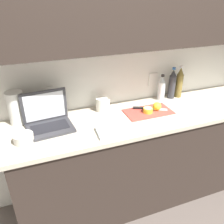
{
  "coord_description": "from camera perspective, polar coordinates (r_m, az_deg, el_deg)",
  "views": [
    {
      "loc": [
        -0.88,
        -1.53,
        1.82
      ],
      "look_at": [
        -0.31,
        -0.01,
        0.98
      ],
      "focal_mm": 38.0,
      "sensor_mm": 36.0,
      "label": 1
    }
  ],
  "objects": [
    {
      "name": "ground_plane",
      "position": [
        2.54,
        6.72,
        -18.65
      ],
      "size": [
        12.0,
        12.0,
        0.0
      ],
      "primitive_type": "plane",
      "color": "#564C47",
      "rests_on": "ground"
    },
    {
      "name": "dish_towel",
      "position": [
        1.72,
        0.04,
        -4.61
      ],
      "size": [
        0.23,
        0.17,
        0.02
      ],
      "primitive_type": "cube",
      "rotation": [
        0.0,
        0.0,
        -0.07
      ],
      "color": "white",
      "rests_on": "counter_unit"
    },
    {
      "name": "bowl_white",
      "position": [
        1.71,
        -20.5,
        -5.93
      ],
      "size": [
        0.13,
        0.13,
        0.06
      ],
      "color": "beige",
      "rests_on": "counter_unit"
    },
    {
      "name": "counter_unit",
      "position": [
        2.24,
        7.76,
        -10.32
      ],
      "size": [
        2.27,
        0.59,
        0.9
      ],
      "color": "#332823",
      "rests_on": "ground_plane"
    },
    {
      "name": "bottle_green_soda",
      "position": [
        2.33,
        15.9,
        6.79
      ],
      "size": [
        0.06,
        0.06,
        0.31
      ],
      "color": "olive",
      "rests_on": "counter_unit"
    },
    {
      "name": "paper_towel_roll",
      "position": [
        1.92,
        -22.02,
        0.91
      ],
      "size": [
        0.13,
        0.13,
        0.26
      ],
      "color": "white",
      "rests_on": "counter_unit"
    },
    {
      "name": "lemon_whole_beside",
      "position": [
        2.04,
        10.79,
        1.37
      ],
      "size": [
        0.07,
        0.07,
        0.07
      ],
      "color": "yellow",
      "rests_on": "cutting_board"
    },
    {
      "name": "bottle_oil_tall",
      "position": [
        2.29,
        14.27,
        6.5
      ],
      "size": [
        0.06,
        0.06,
        0.3
      ],
      "color": "#333338",
      "rests_on": "counter_unit"
    },
    {
      "name": "bottle_water_clear",
      "position": [
        2.24,
        11.82,
        5.58
      ],
      "size": [
        0.07,
        0.07,
        0.24
      ],
      "color": "silver",
      "rests_on": "counter_unit"
    },
    {
      "name": "lemon_half_cut",
      "position": [
        2.0,
        8.64,
        0.45
      ],
      "size": [
        0.08,
        0.08,
        0.04
      ],
      "color": "yellow",
      "rests_on": "cutting_board"
    },
    {
      "name": "cutting_board",
      "position": [
        2.02,
        8.71,
        0.07
      ],
      "size": [
        0.4,
        0.22,
        0.01
      ],
      "primitive_type": "cube",
      "color": "#D1473D",
      "rests_on": "counter_unit"
    },
    {
      "name": "wall_back",
      "position": [
        1.98,
        6.27,
        19.7
      ],
      "size": [
        5.2,
        0.38,
        2.6
      ],
      "color": "white",
      "rests_on": "ground_plane"
    },
    {
      "name": "knife",
      "position": [
        2.05,
        7.7,
        0.92
      ],
      "size": [
        0.28,
        0.15,
        0.02
      ],
      "rotation": [
        0.0,
        0.0,
        -0.43
      ],
      "color": "silver",
      "rests_on": "cutting_board"
    },
    {
      "name": "measuring_cup",
      "position": [
        2.01,
        -2.45,
        1.84
      ],
      "size": [
        0.12,
        0.1,
        0.11
      ],
      "color": "silver",
      "rests_on": "counter_unit"
    },
    {
      "name": "laptop",
      "position": [
        1.83,
        -15.19,
        -1.66
      ],
      "size": [
        0.36,
        0.28,
        0.26
      ],
      "rotation": [
        0.0,
        0.0,
        0.09
      ],
      "color": "#333338",
      "rests_on": "counter_unit"
    }
  ]
}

